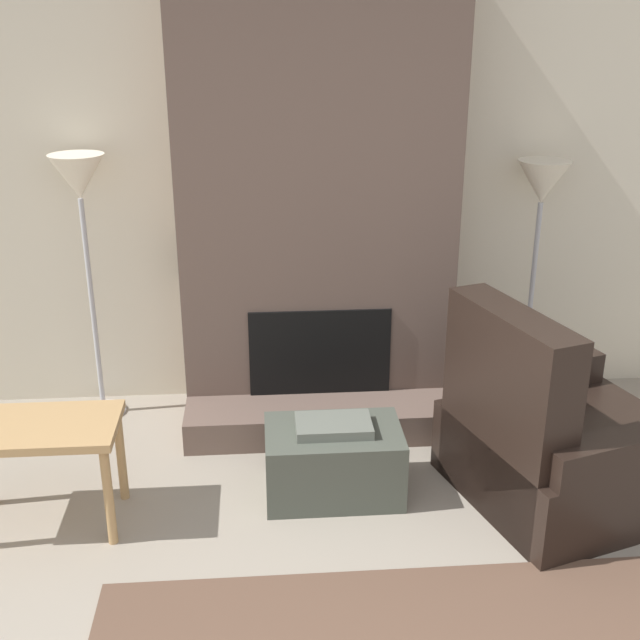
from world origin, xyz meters
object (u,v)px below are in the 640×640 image
Objects in this scene: ottoman at (333,460)px; floor_lamp_left at (80,197)px; side_table at (40,440)px; armchair at (555,445)px; floor_lamp_right at (541,199)px.

ottoman is 2.00m from floor_lamp_left.
armchair is at bearing 0.76° from side_table.
floor_lamp_right is (2.66, 1.12, 0.82)m from side_table.
armchair is 0.84× the size of floor_lamp_right.
floor_lamp_right reaches higher than ottoman.
ottoman is 1.10m from armchair.
floor_lamp_right is (2.61, -0.00, -0.06)m from floor_lamp_left.
side_table is (-2.46, -0.03, 0.16)m from armchair.
side_table is at bearing 73.24° from armchair.
armchair is 1.74× the size of side_table.
floor_lamp_left is at bearing 180.00° from floor_lamp_right.
floor_lamp_left is (-1.32, 0.97, 1.15)m from ottoman.
armchair reaches higher than ottoman.
ottoman is at bearing -143.01° from floor_lamp_right.
floor_lamp_right is at bearing -0.00° from floor_lamp_left.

